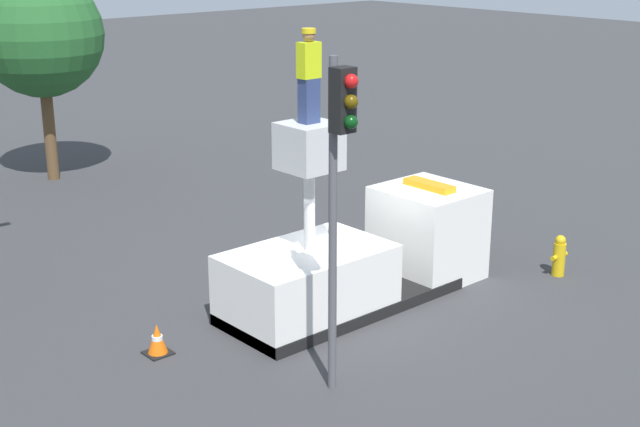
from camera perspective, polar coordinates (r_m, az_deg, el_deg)
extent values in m
plane|color=#38383A|center=(18.50, 1.41, -5.91)|extent=(120.00, 120.00, 0.00)
cube|color=black|center=(18.46, 1.41, -5.57)|extent=(5.15, 2.10, 0.24)
cube|color=white|center=(17.64, -0.83, -4.58)|extent=(3.27, 2.04, 1.44)
cube|color=white|center=(19.86, 6.89, -1.21)|extent=(1.88, 2.04, 2.03)
cube|color=black|center=(20.43, 8.72, 0.45)|extent=(0.03, 1.74, 0.81)
cube|color=orange|center=(19.54, 7.01, 1.81)|extent=(0.36, 1.23, 0.14)
cylinder|color=silver|center=(17.15, -0.68, 0.38)|extent=(0.22, 0.22, 1.72)
cube|color=silver|center=(16.83, -0.70, 4.32)|extent=(1.01, 1.01, 0.90)
cube|color=navy|center=(16.65, -0.71, 7.23)|extent=(0.34, 0.26, 0.84)
cube|color=#D1E519|center=(16.53, -0.72, 9.79)|extent=(0.40, 0.26, 0.66)
sphere|color=#9E704C|center=(16.48, -0.72, 11.32)|extent=(0.23, 0.23, 0.23)
cylinder|color=yellow|center=(16.47, -0.73, 11.62)|extent=(0.26, 0.26, 0.09)
cylinder|color=#515156|center=(14.27, 0.82, -1.13)|extent=(0.14, 0.14, 5.60)
cube|color=black|center=(13.58, 1.46, 7.27)|extent=(0.34, 0.28, 1.00)
sphere|color=red|center=(13.39, 2.01, 8.47)|extent=(0.22, 0.22, 0.22)
sphere|color=#503C07|center=(13.45, 2.00, 7.16)|extent=(0.22, 0.22, 0.22)
sphere|color=#083710|center=(13.51, 1.98, 5.87)|extent=(0.22, 0.22, 0.22)
cylinder|color=gold|center=(20.65, 15.04, -2.85)|extent=(0.28, 0.28, 0.76)
sphere|color=gold|center=(20.50, 15.14, -1.67)|extent=(0.24, 0.24, 0.24)
cylinder|color=gold|center=(20.46, 14.75, -2.78)|extent=(0.12, 0.11, 0.11)
cylinder|color=gold|center=(20.78, 15.37, -2.52)|extent=(0.12, 0.11, 0.11)
cube|color=black|center=(16.77, -10.32, -8.77)|extent=(0.46, 0.46, 0.03)
cone|color=orange|center=(16.65, -10.38, -7.91)|extent=(0.39, 0.39, 0.59)
cylinder|color=white|center=(16.63, -10.38, -7.82)|extent=(0.20, 0.20, 0.08)
cylinder|color=brown|center=(28.68, -16.93, 5.16)|extent=(0.36, 0.36, 3.14)
sphere|color=#235B28|center=(28.23, -17.46, 10.87)|extent=(3.74, 3.74, 3.74)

